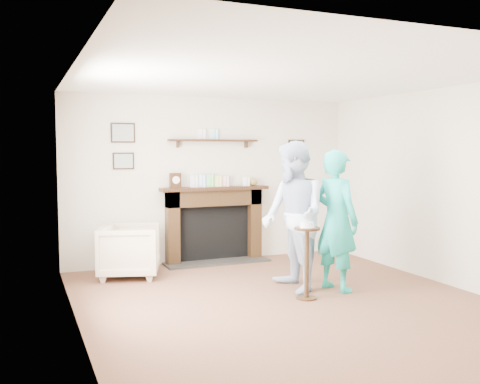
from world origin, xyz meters
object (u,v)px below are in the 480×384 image
object	(u,v)px
armchair	(130,277)
woman	(335,290)
man	(293,291)
pedestal_table	(307,249)

from	to	relation	value
armchair	woman	xyz separation A→B (m)	(2.19, -1.63, 0.00)
armchair	man	size ratio (longest dim) A/B	0.43
man	pedestal_table	size ratio (longest dim) A/B	1.92
armchair	woman	bearing A→B (deg)	-109.41
pedestal_table	man	bearing A→B (deg)	86.82
armchair	woman	size ratio (longest dim) A/B	0.46
woman	pedestal_table	world-z (taller)	pedestal_table
man	pedestal_table	world-z (taller)	pedestal_table
man	woman	bearing A→B (deg)	74.41
man	woman	distance (m)	0.53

